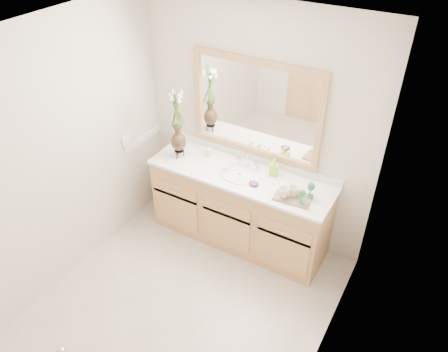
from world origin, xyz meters
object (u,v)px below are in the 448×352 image
Objects in this scene: flower_vase at (176,113)px; soap_bottle at (274,168)px; tray at (293,197)px; tumbler at (209,152)px.

flower_vase is 4.60× the size of soap_bottle.
tray is (1.27, -0.06, -0.48)m from flower_vase.
soap_bottle is 0.49× the size of tray.
tray is (1.02, -0.22, -0.03)m from tumbler.
flower_vase reaches higher than tray.
tumbler is at bearing 33.20° from flower_vase.
soap_bottle is at bearing 11.10° from flower_vase.
soap_bottle is 0.40m from tray.
tumbler is 1.04m from tray.
soap_bottle is at bearing 135.75° from tray.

